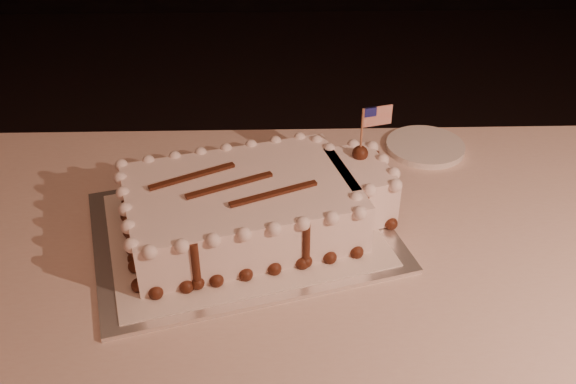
{
  "coord_description": "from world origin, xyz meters",
  "views": [
    {
      "loc": [
        -0.23,
        -0.27,
        1.45
      ],
      "look_at": [
        -0.2,
        0.63,
        0.84
      ],
      "focal_mm": 40.0,
      "sensor_mm": 36.0,
      "label": 1
    }
  ],
  "objects_px": {
    "sheet_cake": "(257,204)",
    "side_plate": "(425,147)",
    "cake_board": "(243,231)",
    "banquet_table": "(386,381)"
  },
  "relations": [
    {
      "from": "cake_board",
      "to": "side_plate",
      "type": "height_order",
      "value": "side_plate"
    },
    {
      "from": "sheet_cake",
      "to": "cake_board",
      "type": "bearing_deg",
      "value": -164.06
    },
    {
      "from": "banquet_table",
      "to": "cake_board",
      "type": "xyz_separation_m",
      "value": [
        -0.28,
        0.03,
        0.38
      ]
    },
    {
      "from": "cake_board",
      "to": "side_plate",
      "type": "relative_size",
      "value": 3.06
    },
    {
      "from": "cake_board",
      "to": "sheet_cake",
      "type": "bearing_deg",
      "value": 0.41
    },
    {
      "from": "cake_board",
      "to": "sheet_cake",
      "type": "xyz_separation_m",
      "value": [
        0.03,
        0.01,
        0.05
      ]
    },
    {
      "from": "sheet_cake",
      "to": "side_plate",
      "type": "bearing_deg",
      "value": 37.43
    },
    {
      "from": "banquet_table",
      "to": "sheet_cake",
      "type": "relative_size",
      "value": 4.8
    },
    {
      "from": "cake_board",
      "to": "sheet_cake",
      "type": "relative_size",
      "value": 1.02
    },
    {
      "from": "side_plate",
      "to": "banquet_table",
      "type": "bearing_deg",
      "value": -107.57
    }
  ]
}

